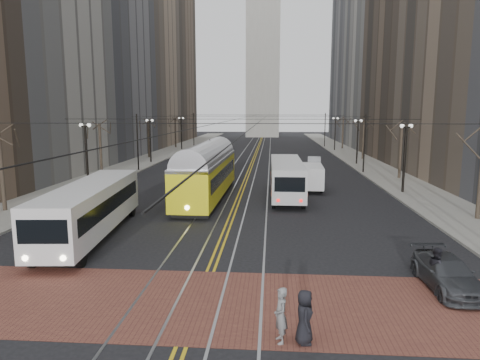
% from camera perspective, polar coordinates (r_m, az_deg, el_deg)
% --- Properties ---
extents(ground, '(260.00, 260.00, 0.00)m').
position_cam_1_polar(ground, '(19.89, -3.58, -11.10)').
color(ground, black).
rests_on(ground, ground).
extents(sidewalk_left, '(5.00, 140.00, 0.15)m').
position_cam_1_polar(sidewalk_left, '(66.23, -11.21, 3.04)').
color(sidewalk_left, gray).
rests_on(sidewalk_left, ground).
extents(sidewalk_right, '(5.00, 140.00, 0.15)m').
position_cam_1_polar(sidewalk_right, '(65.04, 15.23, 2.79)').
color(sidewalk_right, gray).
rests_on(sidewalk_right, ground).
extents(crosswalk_band, '(25.00, 6.00, 0.01)m').
position_cam_1_polar(crosswalk_band, '(16.23, -5.57, -15.92)').
color(crosswalk_band, brown).
rests_on(crosswalk_band, ground).
extents(streetcar_rails, '(4.80, 130.00, 0.02)m').
position_cam_1_polar(streetcar_rails, '(63.91, 1.89, 2.93)').
color(streetcar_rails, gray).
rests_on(streetcar_rails, ground).
extents(centre_lines, '(0.42, 130.00, 0.01)m').
position_cam_1_polar(centre_lines, '(63.91, 1.89, 2.94)').
color(centre_lines, gold).
rests_on(centre_lines, ground).
extents(building_left_mid, '(16.00, 20.00, 34.00)m').
position_cam_1_polar(building_left_mid, '(71.07, -19.98, 16.77)').
color(building_left_mid, slate).
rests_on(building_left_mid, ground).
extents(building_left_midfar, '(20.00, 20.00, 52.00)m').
position_cam_1_polar(building_left_midfar, '(91.70, -16.10, 20.81)').
color(building_left_midfar, gray).
rests_on(building_left_midfar, ground).
extents(building_left_far, '(16.00, 20.00, 40.00)m').
position_cam_1_polar(building_left_far, '(108.99, -11.16, 15.86)').
color(building_left_far, brown).
rests_on(building_left_far, ground).
extents(building_right_mid, '(16.00, 20.00, 34.00)m').
position_cam_1_polar(building_right_mid, '(69.18, 24.63, 16.73)').
color(building_right_mid, brown).
rests_on(building_right_mid, ground).
extents(building_right_midfar, '(20.00, 20.00, 52.00)m').
position_cam_1_polar(building_right_midfar, '(90.14, 21.64, 20.75)').
color(building_right_midfar, '#A9A69F').
rests_on(building_right_midfar, ground).
extents(building_right_far, '(16.00, 20.00, 40.00)m').
position_cam_1_polar(building_right_far, '(107.77, 17.13, 15.71)').
color(building_right_far, slate).
rests_on(building_right_far, ground).
extents(clock_tower, '(12.00, 12.00, 66.00)m').
position_cam_1_polar(clock_tower, '(123.97, 3.16, 22.66)').
color(clock_tower, '#B2AFA5').
rests_on(clock_tower, ground).
extents(lamp_posts, '(27.60, 57.20, 5.60)m').
position_cam_1_polar(lamp_posts, '(47.48, 1.09, 4.19)').
color(lamp_posts, black).
rests_on(lamp_posts, ground).
extents(street_trees, '(31.68, 53.28, 5.60)m').
position_cam_1_polar(street_trees, '(53.95, 1.48, 4.78)').
color(street_trees, '#382D23').
rests_on(street_trees, ground).
extents(trolley_wires, '(25.96, 120.00, 6.60)m').
position_cam_1_polar(trolley_wires, '(53.47, 1.46, 5.79)').
color(trolley_wires, black).
rests_on(trolley_wires, ground).
extents(transit_bus, '(3.42, 11.96, 2.95)m').
position_cam_1_polar(transit_bus, '(24.93, -19.25, -3.89)').
color(transit_bus, white).
rests_on(transit_bus, ground).
extents(streetcar, '(3.06, 14.79, 3.47)m').
position_cam_1_polar(streetcar, '(34.05, -4.41, 0.42)').
color(streetcar, yellow).
rests_on(streetcar, ground).
extents(rear_bus, '(2.51, 11.22, 2.92)m').
position_cam_1_polar(rear_bus, '(34.90, 6.20, 0.15)').
color(rear_bus, silver).
rests_on(rear_bus, ground).
extents(cargo_van, '(2.11, 5.02, 2.19)m').
position_cam_1_polar(cargo_van, '(38.14, 9.49, 0.28)').
color(cargo_van, white).
rests_on(cargo_van, ground).
extents(sedan_grey, '(2.05, 4.72, 1.59)m').
position_cam_1_polar(sedan_grey, '(45.73, 5.96, 1.42)').
color(sedan_grey, '#3C3F43').
rests_on(sedan_grey, ground).
extents(sedan_silver, '(1.97, 4.59, 1.47)m').
position_cam_1_polar(sedan_silver, '(52.44, 9.86, 2.26)').
color(sedan_silver, '#B2B3BA').
rests_on(sedan_silver, ground).
extents(sedan_parked, '(1.87, 4.30, 1.23)m').
position_cam_1_polar(sedan_parked, '(18.93, 25.87, -11.10)').
color(sedan_parked, '#3C3F44').
rests_on(sedan_parked, ground).
extents(pedestrian_a, '(0.55, 0.83, 1.65)m').
position_cam_1_polar(pedestrian_a, '(13.45, 8.59, -17.60)').
color(pedestrian_a, black).
rests_on(pedestrian_a, crosswalk_band).
extents(pedestrian_b, '(0.54, 0.70, 1.70)m').
position_cam_1_polar(pedestrian_b, '(13.40, 5.45, -17.51)').
color(pedestrian_b, gray).
rests_on(pedestrian_b, crosswalk_band).
extents(pedestrian_c, '(0.63, 0.80, 1.64)m').
position_cam_1_polar(pedestrian_c, '(18.68, 24.76, -10.59)').
color(pedestrian_c, black).
rests_on(pedestrian_c, crosswalk_band).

